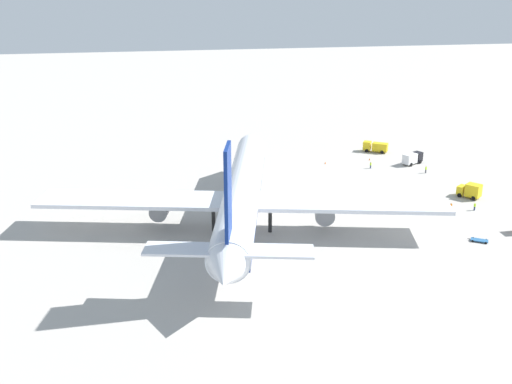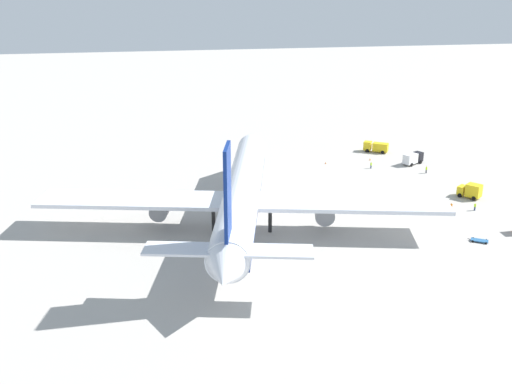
{
  "view_description": "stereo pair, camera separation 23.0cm",
  "coord_description": "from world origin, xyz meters",
  "px_view_note": "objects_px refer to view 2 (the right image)",
  "views": [
    {
      "loc": [
        -104.05,
        17.57,
        44.1
      ],
      "look_at": [
        -1.8,
        -2.19,
        7.13
      ],
      "focal_mm": 42.12,
      "sensor_mm": 36.0,
      "label": 1
    },
    {
      "loc": [
        -104.09,
        17.34,
        44.1
      ],
      "look_at": [
        -1.8,
        -2.19,
        7.13
      ],
      "focal_mm": 42.12,
      "sensor_mm": 36.0,
      "label": 2
    }
  ],
  "objects_px": {
    "airliner": "(242,194)",
    "ground_worker_4": "(243,154)",
    "traffic_cone_0": "(370,159)",
    "traffic_cone_1": "(326,163)",
    "ground_worker_1": "(371,165)",
    "ground_worker_3": "(426,170)",
    "service_truck_1": "(413,158)",
    "service_truck_4": "(471,191)",
    "ground_worker_2": "(475,207)",
    "ground_worker_0": "(451,207)",
    "baggage_cart_0": "(479,240)",
    "service_truck_3": "(376,147)"
  },
  "relations": [
    {
      "from": "service_truck_4",
      "to": "traffic_cone_0",
      "type": "distance_m",
      "value": 32.67
    },
    {
      "from": "service_truck_1",
      "to": "service_truck_4",
      "type": "xyz_separation_m",
      "value": [
        -25.42,
        -1.49,
        0.04
      ]
    },
    {
      "from": "ground_worker_0",
      "to": "ground_worker_4",
      "type": "xyz_separation_m",
      "value": [
        46.51,
        34.6,
        -0.08
      ]
    },
    {
      "from": "airliner",
      "to": "ground_worker_3",
      "type": "bearing_deg",
      "value": -63.12
    },
    {
      "from": "airliner",
      "to": "ground_worker_0",
      "type": "relative_size",
      "value": 41.88
    },
    {
      "from": "service_truck_4",
      "to": "ground_worker_3",
      "type": "distance_m",
      "value": 17.96
    },
    {
      "from": "service_truck_1",
      "to": "service_truck_3",
      "type": "height_order",
      "value": "service_truck_1"
    },
    {
      "from": "airliner",
      "to": "ground_worker_1",
      "type": "height_order",
      "value": "airliner"
    },
    {
      "from": "service_truck_4",
      "to": "ground_worker_1",
      "type": "relative_size",
      "value": 3.21
    },
    {
      "from": "ground_worker_3",
      "to": "service_truck_3",
      "type": "bearing_deg",
      "value": 13.93
    },
    {
      "from": "service_truck_4",
      "to": "baggage_cart_0",
      "type": "xyz_separation_m",
      "value": [
        -21.31,
        10.16,
        -1.38
      ]
    },
    {
      "from": "airliner",
      "to": "baggage_cart_0",
      "type": "bearing_deg",
      "value": -109.51
    },
    {
      "from": "service_truck_1",
      "to": "ground_worker_1",
      "type": "distance_m",
      "value": 11.73
    },
    {
      "from": "baggage_cart_0",
      "to": "traffic_cone_0",
      "type": "distance_m",
      "value": 52.13
    },
    {
      "from": "airliner",
      "to": "ground_worker_4",
      "type": "height_order",
      "value": "airliner"
    },
    {
      "from": "service_truck_3",
      "to": "traffic_cone_1",
      "type": "bearing_deg",
      "value": 115.84
    },
    {
      "from": "ground_worker_3",
      "to": "traffic_cone_0",
      "type": "xyz_separation_m",
      "value": [
        12.93,
        9.31,
        -0.62
      ]
    },
    {
      "from": "service_truck_1",
      "to": "ground_worker_1",
      "type": "bearing_deg",
      "value": 96.82
    },
    {
      "from": "airliner",
      "to": "ground_worker_0",
      "type": "height_order",
      "value": "airliner"
    },
    {
      "from": "airliner",
      "to": "ground_worker_3",
      "type": "xyz_separation_m",
      "value": [
        24.89,
        -49.1,
        -5.8
      ]
    },
    {
      "from": "ground_worker_0",
      "to": "ground_worker_2",
      "type": "bearing_deg",
      "value": -95.96
    },
    {
      "from": "ground_worker_3",
      "to": "ground_worker_0",
      "type": "bearing_deg",
      "value": 165.25
    },
    {
      "from": "baggage_cart_0",
      "to": "ground_worker_2",
      "type": "relative_size",
      "value": 2.11
    },
    {
      "from": "service_truck_1",
      "to": "ground_worker_1",
      "type": "relative_size",
      "value": 3.83
    },
    {
      "from": "service_truck_4",
      "to": "ground_worker_3",
      "type": "relative_size",
      "value": 2.97
    },
    {
      "from": "service_truck_1",
      "to": "traffic_cone_1",
      "type": "relative_size",
      "value": 11.28
    },
    {
      "from": "traffic_cone_0",
      "to": "traffic_cone_1",
      "type": "bearing_deg",
      "value": 94.41
    },
    {
      "from": "service_truck_1",
      "to": "service_truck_3",
      "type": "distance_m",
      "value": 13.4
    },
    {
      "from": "service_truck_4",
      "to": "service_truck_1",
      "type": "bearing_deg",
      "value": 3.37
    },
    {
      "from": "traffic_cone_1",
      "to": "ground_worker_0",
      "type": "bearing_deg",
      "value": -157.5
    },
    {
      "from": "ground_worker_3",
      "to": "baggage_cart_0",
      "type": "bearing_deg",
      "value": 167.45
    },
    {
      "from": "ground_worker_0",
      "to": "airliner",
      "type": "bearing_deg",
      "value": 90.63
    },
    {
      "from": "service_truck_1",
      "to": "ground_worker_0",
      "type": "xyz_separation_m",
      "value": [
        -31.96,
        6.37,
        -0.69
      ]
    },
    {
      "from": "airliner",
      "to": "baggage_cart_0",
      "type": "xyz_separation_m",
      "value": [
        -14.3,
        -40.37,
        -6.43
      ]
    },
    {
      "from": "airliner",
      "to": "ground_worker_4",
      "type": "bearing_deg",
      "value": -9.75
    },
    {
      "from": "traffic_cone_0",
      "to": "service_truck_3",
      "type": "bearing_deg",
      "value": -31.58
    },
    {
      "from": "ground_worker_0",
      "to": "service_truck_3",
      "type": "bearing_deg",
      "value": -1.89
    },
    {
      "from": "airliner",
      "to": "service_truck_1",
      "type": "bearing_deg",
      "value": -56.53
    },
    {
      "from": "airliner",
      "to": "service_truck_3",
      "type": "relative_size",
      "value": 11.29
    },
    {
      "from": "ground_worker_4",
      "to": "service_truck_1",
      "type": "bearing_deg",
      "value": -109.56
    },
    {
      "from": "service_truck_1",
      "to": "service_truck_4",
      "type": "distance_m",
      "value": 25.46
    },
    {
      "from": "service_truck_4",
      "to": "ground_worker_2",
      "type": "relative_size",
      "value": 3.24
    },
    {
      "from": "ground_worker_0",
      "to": "ground_worker_4",
      "type": "bearing_deg",
      "value": 36.64
    },
    {
      "from": "service_truck_4",
      "to": "ground_worker_3",
      "type": "bearing_deg",
      "value": 4.59
    },
    {
      "from": "ground_worker_4",
      "to": "traffic_cone_0",
      "type": "xyz_separation_m",
      "value": [
        -9.16,
        -31.72,
        -0.55
      ]
    },
    {
      "from": "airliner",
      "to": "baggage_cart_0",
      "type": "distance_m",
      "value": 43.31
    },
    {
      "from": "ground_worker_1",
      "to": "ground_worker_3",
      "type": "distance_m",
      "value": 13.2
    },
    {
      "from": "ground_worker_1",
      "to": "ground_worker_2",
      "type": "bearing_deg",
      "value": -161.88
    },
    {
      "from": "service_truck_3",
      "to": "ground_worker_0",
      "type": "height_order",
      "value": "service_truck_3"
    },
    {
      "from": "service_truck_3",
      "to": "ground_worker_2",
      "type": "bearing_deg",
      "value": -175.6
    }
  ]
}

